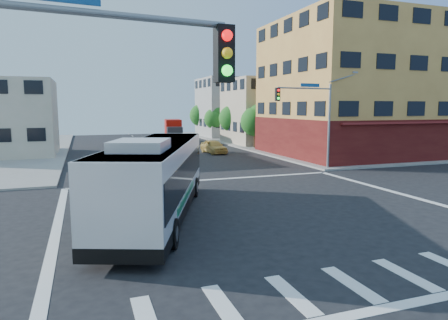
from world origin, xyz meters
name	(u,v)px	position (x,y,z in m)	size (l,w,h in m)	color
ground	(265,213)	(0.00, 0.00, 0.00)	(120.00, 120.00, 0.00)	black
sidewalk_ne	(370,139)	(35.00, 35.00, 0.07)	(50.00, 50.00, 0.15)	gray
corner_building_ne	(362,100)	(19.99, 18.48, 5.89)	(18.10, 15.44, 14.00)	gold
building_east_near	(272,111)	(16.98, 33.98, 4.51)	(12.06, 10.06, 9.00)	tan
building_east_far	(236,108)	(16.98, 47.98, 5.01)	(12.06, 10.06, 10.00)	#9B9C97
signal_mast_ne	(312,109)	(9.08, 10.62, 4.98)	(7.91, 1.13, 8.07)	gray
signal_mast_sw	(23,119)	(-9.08, -10.64, 4.98)	(7.91, 1.01, 8.07)	gray
street_tree_a	(256,120)	(11.90, 27.92, 3.59)	(3.60, 3.60, 5.53)	#3C2815
street_tree_b	(233,117)	(11.90, 35.92, 3.75)	(3.80, 3.80, 5.79)	#3C2815
street_tree_c	(215,117)	(11.90, 43.92, 3.46)	(3.40, 3.40, 5.29)	#3C2815
street_tree_d	(201,114)	(11.90, 51.92, 3.88)	(4.00, 4.00, 6.03)	#3C2815
transit_bus	(157,177)	(-5.08, 1.03, 1.92)	(7.31, 13.37, 3.92)	black
box_truck	(173,131)	(4.16, 40.00, 1.60)	(3.15, 7.57, 3.30)	#242428
parked_car	(214,147)	(5.43, 24.92, 0.76)	(1.79, 4.45, 1.52)	gold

